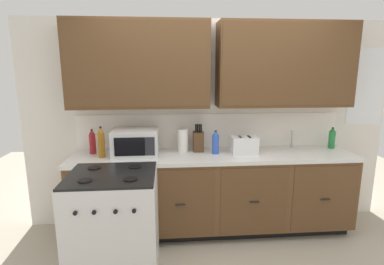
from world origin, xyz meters
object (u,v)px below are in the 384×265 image
Objects in this scene: stove_range at (114,224)px; microwave at (135,142)px; bottle_green at (332,138)px; bottle_red at (92,142)px; toaster at (244,145)px; paper_towel_roll at (183,141)px; bottle_blue at (215,142)px; knife_block at (198,141)px; bottle_amber at (101,142)px.

microwave reaches higher than stove_range.
microwave is at bearing -177.29° from bottle_green.
toaster is at bearing -5.01° from bottle_red.
toaster is (1.18, -0.04, -0.04)m from microwave.
paper_towel_roll reaches higher than bottle_blue.
microwave reaches higher than toaster.
toaster is 0.90× the size of knife_block.
bottle_red is at bearing 113.49° from stove_range.
bottle_green is (1.39, 0.12, -0.00)m from bottle_blue.
bottle_red is 1.09× the size of bottle_green.
bottle_amber is at bearing -176.44° from bottle_green.
bottle_amber reaches higher than bottle_blue.
knife_block is at bearing 9.16° from bottle_amber.
bottle_amber reaches higher than knife_block.
paper_towel_roll is at bearing 168.98° from toaster.
bottle_blue is (1.21, 0.04, -0.03)m from bottle_amber.
bottle_blue is (0.18, -0.12, 0.01)m from knife_block.
stove_range is at bearing -66.51° from bottle_red.
bottle_red is (-0.99, 0.02, 0.00)m from paper_towel_roll.
bottle_blue is (0.86, -0.01, -0.01)m from microwave.
microwave is at bearing -170.75° from knife_block.
toaster is 0.32m from bottle_blue.
knife_block is at bearing 162.65° from toaster.
microwave is 0.70m from knife_block.
knife_block reaches higher than toaster.
paper_towel_roll is (-0.18, -0.02, 0.01)m from knife_block.
microwave is at bearing 179.24° from bottle_blue.
bottle_green is at bearing 2.71° from microwave.
knife_block is 1.14× the size of bottle_red.
bottle_blue is 1.03× the size of bottle_green.
toaster is at bearing 25.03° from stove_range.
stove_range is 1.26m from knife_block.
bottle_green is (1.74, 0.02, -0.01)m from paper_towel_roll.
toaster is at bearing -11.02° from paper_towel_roll.
stove_range is 3.82× the size of bottle_green.
microwave reaches higher than paper_towel_roll.
knife_block is 1.21× the size of bottle_blue.
stove_range is at bearing -131.33° from paper_towel_roll.
bottle_red is (-1.65, 0.14, 0.04)m from toaster.
bottle_amber reaches higher than stove_range.
microwave is 1.18m from toaster.
bottle_blue is at bearing -0.76° from microwave.
bottle_red is 1.34m from bottle_blue.
bottle_green is (1.08, 0.15, 0.03)m from toaster.
bottle_green is at bearing 3.56° from bottle_amber.
bottle_blue is (0.35, -0.10, -0.00)m from paper_towel_roll.
knife_block reaches higher than paper_towel_roll.
bottle_amber is 1.28× the size of bottle_blue.
bottle_red is 0.21m from bottle_amber.
stove_range is 1.32m from bottle_blue.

